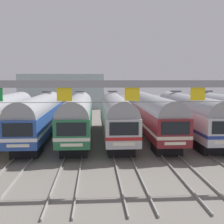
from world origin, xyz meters
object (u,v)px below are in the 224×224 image
(commuter_train_yellow, at_px, (1,115))
(commuter_train_stainless, at_px, (115,114))
(commuter_train_silver, at_px, (188,114))
(catenary_gantry, at_px, (132,97))
(commuter_train_blue, at_px, (40,115))
(commuter_train_maroon, at_px, (152,114))
(commuter_train_orange, at_px, (224,113))
(commuter_train_green, at_px, (78,115))

(commuter_train_yellow, distance_m, commuter_train_stainless, 12.18)
(commuter_train_silver, relative_size, catenary_gantry, 0.61)
(commuter_train_yellow, xyz_separation_m, commuter_train_blue, (4.06, 0.00, 0.00))
(commuter_train_maroon, bearing_deg, commuter_train_orange, 0.03)
(commuter_train_yellow, xyz_separation_m, commuter_train_stainless, (12.18, 0.00, 0.00))
(commuter_train_stainless, bearing_deg, commuter_train_orange, 0.00)
(commuter_train_yellow, distance_m, catenary_gantry, 18.39)
(commuter_train_orange, distance_m, catenary_gantry, 18.39)
(commuter_train_blue, distance_m, commuter_train_orange, 20.31)
(commuter_train_maroon, relative_size, catenary_gantry, 0.61)
(commuter_train_yellow, relative_size, commuter_train_stainless, 1.00)
(commuter_train_blue, bearing_deg, commuter_train_silver, 0.00)
(commuter_train_blue, xyz_separation_m, commuter_train_stainless, (8.12, 0.00, 0.00))
(commuter_train_silver, bearing_deg, commuter_train_yellow, -179.99)
(commuter_train_maroon, distance_m, commuter_train_silver, 4.06)
(commuter_train_blue, xyz_separation_m, commuter_train_silver, (16.25, 0.00, 0.00))
(commuter_train_stainless, height_order, commuter_train_orange, same)
(commuter_train_orange, bearing_deg, commuter_train_stainless, 180.00)
(commuter_train_yellow, bearing_deg, catenary_gantry, -47.92)
(commuter_train_yellow, relative_size, commuter_train_blue, 1.00)
(commuter_train_stainless, distance_m, catenary_gantry, 13.77)
(commuter_train_green, distance_m, commuter_train_silver, 12.18)
(commuter_train_blue, height_order, commuter_train_orange, same)
(commuter_train_yellow, distance_m, commuter_train_blue, 4.06)
(commuter_train_maroon, relative_size, commuter_train_orange, 1.00)
(commuter_train_yellow, bearing_deg, commuter_train_orange, 0.01)
(commuter_train_green, distance_m, commuter_train_orange, 16.25)
(commuter_train_maroon, bearing_deg, commuter_train_yellow, 180.00)
(commuter_train_orange, relative_size, catenary_gantry, 0.61)
(commuter_train_yellow, bearing_deg, commuter_train_green, 0.03)
(commuter_train_yellow, height_order, commuter_train_orange, commuter_train_orange)
(commuter_train_blue, distance_m, commuter_train_silver, 16.25)
(commuter_train_blue, distance_m, commuter_train_maroon, 12.18)
(commuter_train_blue, height_order, commuter_train_maroon, commuter_train_blue)
(commuter_train_yellow, bearing_deg, commuter_train_blue, 0.06)
(commuter_train_blue, distance_m, catenary_gantry, 15.99)
(commuter_train_stainless, xyz_separation_m, commuter_train_maroon, (4.06, -0.00, -0.00))
(commuter_train_stainless, height_order, commuter_train_silver, same)
(commuter_train_silver, bearing_deg, commuter_train_green, 180.00)
(commuter_train_silver, bearing_deg, commuter_train_blue, 180.00)
(commuter_train_maroon, height_order, commuter_train_orange, commuter_train_orange)
(commuter_train_silver, bearing_deg, commuter_train_orange, 0.00)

